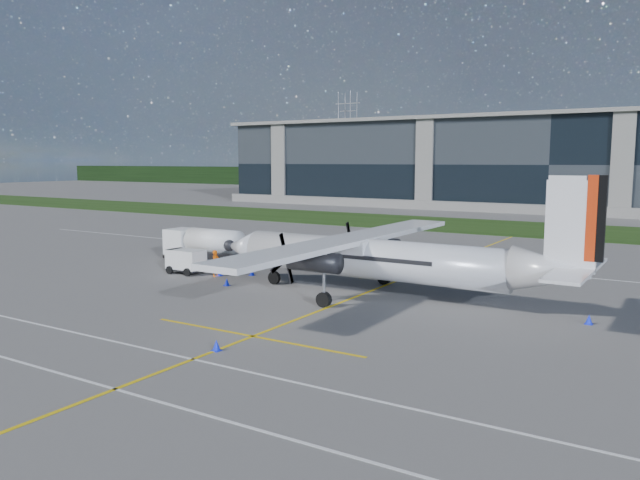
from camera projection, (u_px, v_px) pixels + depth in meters
ground at (487, 234)px, 69.44m from camera, size 400.00×400.00×0.00m
grass_strip at (507, 228)px, 76.17m from camera, size 400.00×18.00×0.04m
terminal_building at (562, 165)px, 102.16m from camera, size 120.00×20.00×15.00m
tree_line at (610, 182)px, 153.24m from camera, size 400.00×6.00×6.00m
pylon_west at (347, 139)px, 202.11m from camera, size 9.00×4.60×30.00m
yellow_taxiway_centerline at (398, 281)px, 42.61m from camera, size 0.20×70.00×0.01m
white_lane_line at (62, 374)px, 23.98m from camera, size 90.00×0.15×0.01m
turboprop_aircraft at (383, 236)px, 36.80m from camera, size 24.02×24.91×7.47m
fuel_tanker_truck at (200, 245)px, 50.04m from camera, size 7.48×2.43×2.81m
baggage_tug at (186, 262)px, 45.30m from camera, size 2.90×1.74×1.74m
ground_crew_person at (216, 261)px, 44.10m from camera, size 0.64×0.88×2.14m
safety_cone_fwd at (219, 272)px, 44.41m from camera, size 0.36×0.36×0.50m
safety_cone_portwing at (216, 345)px, 26.92m from camera, size 0.36×0.36×0.50m
safety_cone_nose_stbd at (252, 272)px, 44.59m from camera, size 0.36×0.36×0.50m
safety_cone_nose_port at (227, 282)px, 40.92m from camera, size 0.36×0.36×0.50m
safety_cone_tail at (589, 319)px, 31.28m from camera, size 0.36×0.36×0.50m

